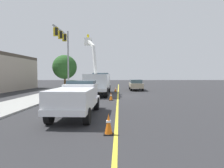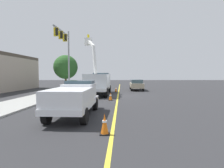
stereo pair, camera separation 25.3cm
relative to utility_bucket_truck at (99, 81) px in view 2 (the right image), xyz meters
name	(u,v)px [view 2 (the right image)]	position (x,y,z in m)	size (l,w,h in m)	color
ground	(118,96)	(-1.57, -2.35, -1.63)	(120.00, 120.00, 0.00)	#2D2D30
sidewalk_far_side	(49,95)	(-1.16, 5.84, -1.57)	(60.00, 3.60, 0.12)	#9E9E99
lane_centre_stripe	(118,96)	(-1.57, -2.35, -1.62)	(50.00, 0.16, 0.01)	yellow
utility_bucket_truck	(99,81)	(0.00, 0.00, 0.00)	(8.31, 3.34, 7.61)	silver
service_pickup_truck	(75,97)	(-11.48, 0.54, -0.51)	(5.70, 2.41, 2.06)	white
passing_minivan	(136,84)	(5.99, -5.49, -0.66)	(4.89, 2.14, 1.69)	tan
traffic_cone_leading	(105,124)	(-14.77, -1.38, -1.20)	(0.40, 0.40, 0.88)	black
traffic_cone_mid_front	(111,96)	(-5.07, -1.53, -1.25)	(0.40, 0.40, 0.77)	black
traffic_cone_mid_rear	(116,89)	(3.45, -2.21, -1.28)	(0.40, 0.40, 0.72)	black
traffic_signal_mast	(65,47)	(2.01, 4.66, 4.48)	(5.78, 0.73, 8.65)	gray
street_tree_right	(66,67)	(8.81, 6.39, 2.13)	(4.14, 4.14, 5.84)	brown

